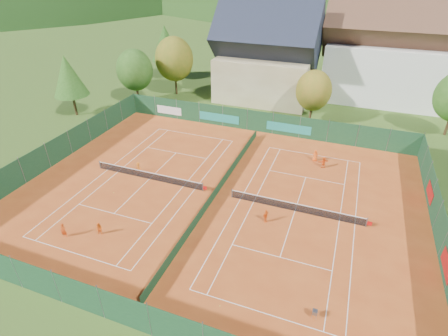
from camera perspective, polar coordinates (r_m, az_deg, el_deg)
ground at (r=35.91m, az=-1.12°, el=-4.31°), size 600.00×600.00×0.00m
clay_pad at (r=35.90m, az=-1.13°, el=-4.28°), size 40.00×32.00×0.01m
court_markings_left at (r=39.08m, az=-12.11°, el=-1.78°), size 11.03×23.83×0.00m
court_markings_right at (r=34.31m, az=11.49°, el=-6.91°), size 11.03×23.83×0.00m
tennis_net_left at (r=38.74m, az=-11.99°, el=-1.21°), size 13.30×0.10×1.02m
tennis_net_right at (r=34.00m, az=11.84°, el=-6.30°), size 13.30×0.10×1.02m
court_divider at (r=35.61m, az=-1.13°, el=-3.63°), size 0.03×28.80×1.00m
fence_north at (r=48.61m, az=5.35°, el=7.58°), size 40.00×0.10×3.00m
fence_south at (r=24.84m, az=-15.90°, el=-21.64°), size 40.00×0.04×3.00m
fence_west at (r=45.45m, az=-25.34°, el=2.83°), size 0.04×32.00×3.00m
fence_east at (r=34.57m, az=31.83°, el=-8.36°), size 0.09×32.00×3.00m
chalet at (r=60.48m, az=7.00°, el=17.40°), size 16.20×12.00×16.00m
hotel_block_a at (r=64.73m, az=25.69°, el=16.31°), size 21.60×11.00×17.25m
tree_west_front at (r=59.52m, az=-14.39°, el=15.23°), size 5.72×5.72×8.69m
tree_west_mid at (r=62.26m, az=-8.13°, el=17.19°), size 6.44×6.44×9.78m
tree_west_back at (r=71.79m, az=-9.54°, el=19.48°), size 5.60×5.60×10.00m
tree_center at (r=51.93m, az=14.43°, el=12.15°), size 5.01×5.01×7.60m
tree_west_side at (r=57.13m, az=-24.13°, el=13.59°), size 5.04×5.04×9.00m
mountain_backdrop at (r=268.10m, az=24.72°, el=15.46°), size 820.00×530.00×242.00m
ball_hopper at (r=25.89m, az=14.62°, el=-21.81°), size 0.34×0.34×0.80m
loose_ball_0 at (r=37.80m, az=-17.57°, el=-3.86°), size 0.07×0.07×0.07m
loose_ball_1 at (r=26.12m, az=-0.68°, el=-21.60°), size 0.07×0.07×0.07m
loose_ball_2 at (r=39.29m, az=2.82°, el=-0.81°), size 0.07×0.07×0.07m
loose_ball_3 at (r=42.10m, az=-5.34°, el=1.44°), size 0.07×0.07×0.07m
player_left_near at (r=33.45m, az=-24.72°, el=-9.24°), size 0.58×0.46×1.42m
player_left_mid at (r=32.58m, az=-19.69°, el=-9.34°), size 0.67×0.55×1.26m
player_left_far at (r=40.47m, az=-13.78°, el=0.19°), size 0.84×0.59×1.18m
player_right_near at (r=32.23m, az=6.83°, el=-7.78°), size 0.66×0.86×1.36m
player_right_far_a at (r=42.70m, az=14.67°, el=1.99°), size 0.81×0.65×1.44m
player_right_far_b at (r=41.56m, az=15.95°, el=0.91°), size 1.31×1.05×1.40m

